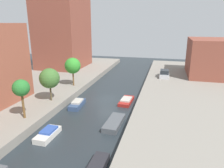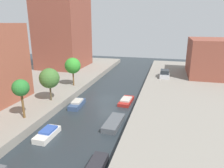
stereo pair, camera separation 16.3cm
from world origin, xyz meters
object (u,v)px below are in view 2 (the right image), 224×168
moored_boat_right_1 (114,123)px  low_block_right (214,58)px  street_tree_3 (73,66)px  parked_car (165,74)px  moored_boat_left_2 (77,104)px  apartment_tower_far (63,25)px  moored_boat_right_2 (126,101)px  street_tree_1 (21,88)px  moored_boat_left_1 (47,134)px  street_tree_2 (49,78)px

moored_boat_right_1 → low_block_right: bearing=59.3°
street_tree_3 → parked_car: bearing=33.5°
low_block_right → parked_car: (-9.58, -3.93, -3.12)m
moored_boat_left_2 → moored_boat_right_1: moored_boat_left_2 is taller
apartment_tower_far → low_block_right: size_ratio=1.74×
parked_car → moored_boat_right_2: bearing=-111.3°
low_block_right → street_tree_1: bearing=-132.1°
moored_boat_right_2 → parked_car: bearing=68.7°
moored_boat_left_1 → moored_boat_left_2: 8.63m
street_tree_2 → parked_car: bearing=49.1°
apartment_tower_far → moored_boat_right_2: (19.21, -18.11, -10.85)m
moored_boat_left_2 → moored_boat_left_1: bearing=-87.2°
low_block_right → moored_boat_left_2: 30.02m
parked_car → moored_boat_left_1: bearing=-114.2°
street_tree_2 → street_tree_3: 7.57m
parked_car → moored_boat_right_2: (-5.22, -13.41, -1.33)m
street_tree_1 → moored_boat_left_2: size_ratio=1.20×
street_tree_1 → street_tree_2: 5.98m
moored_boat_left_2 → moored_boat_right_2: bearing=26.4°
apartment_tower_far → moored_boat_left_2: bearing=-59.5°
moored_boat_left_1 → low_block_right: bearing=54.4°
parked_car → moored_boat_right_1: size_ratio=0.91×
street_tree_2 → moored_boat_left_1: (3.94, -7.61, -3.87)m
street_tree_2 → street_tree_3: (-0.00, 7.56, 0.28)m
apartment_tower_far → moored_boat_left_2: (12.62, -21.38, -10.76)m
street_tree_1 → low_block_right: bearing=47.9°
apartment_tower_far → moored_boat_right_2: 28.54m
apartment_tower_far → moored_boat_right_1: bearing=-53.2°
parked_car → moored_boat_left_1: (-11.38, -25.30, -1.27)m
moored_boat_left_2 → street_tree_3: bearing=118.2°
moored_boat_left_2 → moored_boat_right_2: moored_boat_left_2 is taller
street_tree_1 → street_tree_3: bearing=90.0°
apartment_tower_far → moored_boat_left_2: size_ratio=5.27×
street_tree_2 → moored_boat_right_2: street_tree_2 is taller
parked_car → moored_boat_left_1: 27.77m
moored_boat_left_1 → moored_boat_right_1: bearing=35.1°
low_block_right → moored_boat_left_1: 36.23m
moored_boat_left_2 → moored_boat_right_2: size_ratio=0.93×
street_tree_1 → street_tree_2: size_ratio=1.00×
street_tree_1 → moored_boat_left_1: size_ratio=1.38×
street_tree_3 → parked_car: size_ratio=1.19×
street_tree_2 → moored_boat_left_2: bearing=16.1°
street_tree_3 → moored_boat_right_2: 11.43m
low_block_right → street_tree_2: low_block_right is taller
moored_boat_right_2 → low_block_right: bearing=49.5°
street_tree_2 → moored_boat_left_1: bearing=-62.6°
street_tree_3 → moored_boat_left_2: 8.50m
street_tree_1 → moored_boat_right_1: bearing=15.0°
moored_boat_left_2 → street_tree_1: bearing=-116.7°
moored_boat_right_1 → moored_boat_right_2: bearing=90.1°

